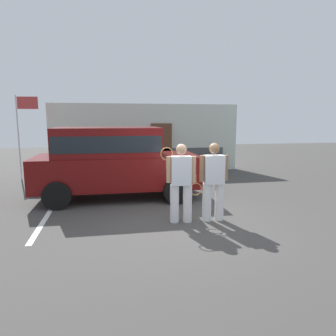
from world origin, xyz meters
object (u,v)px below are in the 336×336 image
Objects in this scene: parked_suv at (113,159)px; potted_plant_by_porch at (200,165)px; tennis_player_woman at (213,181)px; flag_pole at (23,122)px; tennis_player_man at (181,182)px; potted_plant_secondary at (219,164)px.

potted_plant_by_porch is at bearing 41.18° from parked_suv.
tennis_player_woman is at bearing -103.86° from potted_plant_by_porch.
potted_plant_by_porch is 0.24× the size of flag_pole.
flag_pole is (-4.66, 5.92, 1.26)m from tennis_player_man.
parked_suv is 4.86m from flag_pole.
flag_pole is (-6.75, 0.47, 1.76)m from potted_plant_by_porch.
potted_plant_secondary is at bearing -109.93° from tennis_player_woman.
tennis_player_woman is 2.27× the size of potted_plant_secondary.
potted_plant_by_porch is 7.00m from flag_pole.
potted_plant_by_porch is 0.90m from potted_plant_secondary.
potted_plant_by_porch is at bearing -102.70° from tennis_player_man.
potted_plant_by_porch is at bearing -3.98° from flag_pole.
tennis_player_woman is (2.15, -2.50, -0.23)m from parked_suv.
tennis_player_man is 6.36m from potted_plant_secondary.
tennis_player_woman is 2.35× the size of potted_plant_by_porch.
flag_pole is at bearing 176.02° from potted_plant_by_porch.
parked_suv is at bearing -46.84° from flag_pole.
tennis_player_woman is 0.56× the size of flag_pole.
tennis_player_woman reaches higher than potted_plant_secondary.
tennis_player_man is at bearing -59.40° from parked_suv.
potted_plant_by_porch is (1.35, 5.49, -0.50)m from tennis_player_woman.
potted_plant_secondary is at bearing 36.17° from parked_suv.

